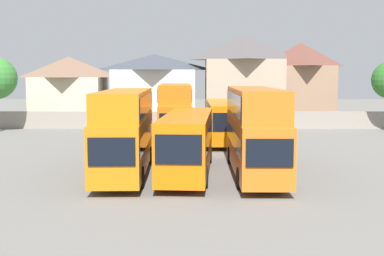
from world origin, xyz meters
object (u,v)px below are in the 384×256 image
object	(u,v)px
house_terrace_centre	(155,87)
bus_3	(255,126)
bus_2	(188,140)
bus_5	(222,119)
house_terrace_right	(243,77)
house_terrace_far_right	(300,81)
house_terrace_left	(69,89)
bus_4	(175,109)
bus_1	(125,127)

from	to	relation	value
house_terrace_centre	bus_3	bearing A→B (deg)	-75.84
bus_2	bus_5	world-z (taller)	bus_2
house_terrace_right	house_terrace_far_right	distance (m)	7.01
bus_3	house_terrace_left	distance (m)	36.53
house_terrace_centre	house_terrace_far_right	distance (m)	17.71
house_terrace_far_right	bus_4	bearing A→B (deg)	-127.55
bus_1	bus_5	size ratio (longest dim) A/B	0.93
bus_1	bus_5	xyz separation A→B (m)	(6.24, 14.16, -0.77)
bus_1	house_terrace_right	bearing A→B (deg)	161.34
bus_4	house_terrace_far_right	bearing A→B (deg)	140.62
bus_3	house_terrace_right	size ratio (longest dim) A/B	1.10
bus_1	bus_2	size ratio (longest dim) A/B	0.97
house_terrace_far_right	bus_5	bearing A→B (deg)	-119.44
bus_1	house_terrace_centre	size ratio (longest dim) A/B	1.09
bus_2	house_terrace_centre	bearing A→B (deg)	-168.76
bus_2	house_terrace_left	xyz separation A→B (m)	(-14.66, 31.26, 2.01)
house_terrace_centre	bus_2	bearing A→B (deg)	-82.12
bus_1	bus_4	bearing A→B (deg)	168.88
bus_5	house_terrace_centre	world-z (taller)	house_terrace_centre
bus_3	house_terrace_far_right	distance (m)	34.15
house_terrace_left	house_terrace_right	distance (m)	20.91
bus_5	house_terrace_centre	size ratio (longest dim) A/B	1.17
bus_1	house_terrace_centre	distance (m)	32.93
bus_1	bus_5	bearing A→B (deg)	154.41
house_terrace_left	house_terrace_centre	xyz separation A→B (m)	(10.14, 1.43, 0.17)
bus_2	house_terrace_left	distance (m)	34.58
bus_2	house_terrace_right	distance (m)	32.74
bus_4	house_terrace_far_right	size ratio (longest dim) A/B	1.23
bus_1	bus_5	world-z (taller)	bus_1
bus_3	house_terrace_far_right	size ratio (longest dim) A/B	1.21
bus_5	house_terrace_centre	bearing A→B (deg)	-159.46
bus_2	bus_4	world-z (taller)	bus_4
bus_1	house_terrace_right	distance (m)	33.72
bus_3	house_terrace_centre	bearing A→B (deg)	-165.66
bus_3	house_terrace_left	size ratio (longest dim) A/B	1.34
bus_1	house_terrace_left	distance (m)	33.39
bus_2	bus_3	xyz separation A→B (m)	(3.79, -0.25, 0.80)
house_terrace_right	house_terrace_far_right	xyz separation A→B (m)	(6.97, 0.54, -0.48)
bus_4	house_terrace_right	world-z (taller)	house_terrace_right
bus_3	house_terrace_left	xyz separation A→B (m)	(-18.44, 31.51, 1.21)
bus_2	house_terrace_centre	distance (m)	33.07
house_terrace_centre	bus_5	bearing A→B (deg)	-68.93
bus_4	bus_5	xyz separation A→B (m)	(3.95, 0.21, -0.81)
bus_3	house_terrace_right	world-z (taller)	house_terrace_right
bus_5	bus_1	bearing A→B (deg)	-24.31
bus_1	house_terrace_left	bearing A→B (deg)	-162.35
bus_1	house_terrace_far_right	size ratio (longest dim) A/B	1.19
house_terrace_centre	house_terrace_right	world-z (taller)	house_terrace_right
bus_4	bus_3	bearing A→B (deg)	17.98
bus_2	bus_4	bearing A→B (deg)	-171.42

